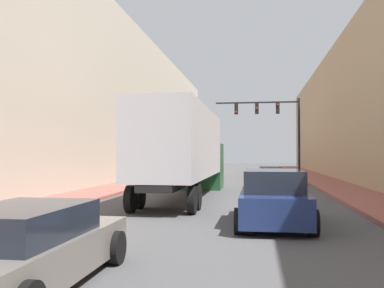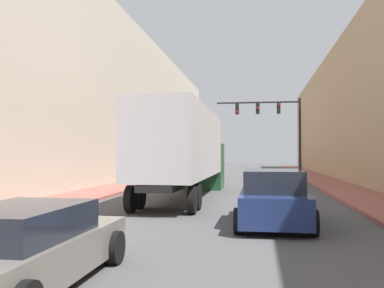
% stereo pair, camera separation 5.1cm
% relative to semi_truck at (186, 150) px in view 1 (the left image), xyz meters
% --- Properties ---
extents(sidewalk_right, '(2.70, 80.00, 0.15)m').
position_rel_semi_truck_xyz_m(sidewalk_right, '(8.30, 10.17, -2.25)').
color(sidewalk_right, '#9E564C').
rests_on(sidewalk_right, ground).
extents(sidewalk_left, '(2.70, 80.00, 0.15)m').
position_rel_semi_truck_xyz_m(sidewalk_left, '(-5.03, 10.17, -2.25)').
color(sidewalk_left, '#9E564C').
rests_on(sidewalk_left, ground).
extents(building_left, '(6.00, 80.00, 12.81)m').
position_rel_semi_truck_xyz_m(building_left, '(-9.39, 10.17, 4.08)').
color(building_left, '#BCB29E').
rests_on(building_left, ground).
extents(semi_truck, '(2.54, 13.56, 4.14)m').
position_rel_semi_truck_xyz_m(semi_truck, '(0.00, 0.00, 0.00)').
color(semi_truck, silver).
rests_on(semi_truck, ground).
extents(sedan_car, '(2.03, 4.55, 1.32)m').
position_rel_semi_truck_xyz_m(sedan_car, '(-0.22, -13.99, -1.69)').
color(sedan_car, slate).
rests_on(sedan_car, ground).
extents(suv_car, '(2.15, 4.86, 1.65)m').
position_rel_semi_truck_xyz_m(suv_car, '(3.85, -7.17, -1.55)').
color(suv_car, navy).
rests_on(suv_car, ground).
extents(traffic_signal_gantry, '(6.93, 0.35, 6.71)m').
position_rel_semi_truck_xyz_m(traffic_signal_gantry, '(4.96, 15.63, 2.48)').
color(traffic_signal_gantry, black).
rests_on(traffic_signal_gantry, ground).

